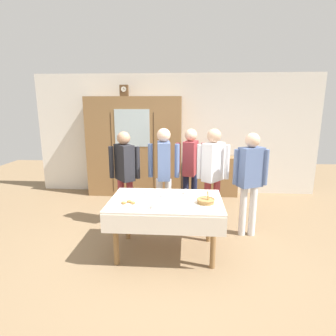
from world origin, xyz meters
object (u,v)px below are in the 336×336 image
object	(u,v)px
book_stack	(213,154)
tea_cup_mid_right	(153,206)
person_by_cabinet	(125,169)
tea_cup_near_right	(186,192)
person_behind_table_right	(164,168)
tea_cup_back_edge	(158,201)
pastry_plate	(128,204)
spoon_far_right	(198,198)
spoon_front_edge	(201,210)
tea_cup_far_right	(147,192)
wall_cabinet	(135,147)
bookshelf_low	(212,176)
person_beside_shelf	(250,175)
mantel_clock	(124,91)
person_behind_table_left	(213,169)
dining_table	(166,208)
tea_cup_front_edge	(164,195)
spoon_mid_right	(129,192)
person_near_right_end	(190,165)
bread_basket	(206,201)

from	to	relation	value
book_stack	tea_cup_mid_right	bearing A→B (deg)	-108.50
person_by_cabinet	tea_cup_near_right	bearing A→B (deg)	-31.18
tea_cup_near_right	person_behind_table_right	size ratio (longest dim) A/B	0.08
book_stack	tea_cup_mid_right	distance (m)	3.10
tea_cup_back_edge	pastry_plate	size ratio (longest dim) A/B	0.46
book_stack	spoon_far_right	world-z (taller)	book_stack
tea_cup_mid_right	tea_cup_back_edge	world-z (taller)	same
book_stack	spoon_front_edge	bearing A→B (deg)	-97.62
tea_cup_far_right	person_by_cabinet	distance (m)	0.84
wall_cabinet	bookshelf_low	xyz separation A→B (m)	(1.75, 0.05, -0.66)
person_beside_shelf	mantel_clock	bearing A→B (deg)	140.34
person_behind_table_right	spoon_far_right	bearing A→B (deg)	-56.03
person_by_cabinet	person_behind_table_left	distance (m)	1.46
person_beside_shelf	person_behind_table_left	bearing A→B (deg)	156.84
tea_cup_mid_right	pastry_plate	world-z (taller)	tea_cup_mid_right
tea_cup_back_edge	spoon_front_edge	size ratio (longest dim) A/B	1.09
dining_table	bookshelf_low	size ratio (longest dim) A/B	1.36
tea_cup_far_right	person_beside_shelf	bearing A→B (deg)	14.63
tea_cup_far_right	tea_cup_back_edge	size ratio (longest dim) A/B	1.00
person_behind_table_right	tea_cup_back_edge	bearing A→B (deg)	-89.75
tea_cup_far_right	dining_table	bearing A→B (deg)	-40.13
person_behind_table_left	person_behind_table_right	xyz separation A→B (m)	(-0.80, 0.05, -0.00)
tea_cup_near_right	pastry_plate	xyz separation A→B (m)	(-0.73, -0.50, -0.02)
spoon_far_right	person_by_cabinet	world-z (taller)	person_by_cabinet
tea_cup_front_edge	dining_table	bearing A→B (deg)	-75.19
book_stack	person_beside_shelf	distance (m)	2.03
mantel_clock	tea_cup_near_right	world-z (taller)	mantel_clock
wall_cabinet	person_behind_table_right	size ratio (longest dim) A/B	1.32
tea_cup_far_right	spoon_far_right	world-z (taller)	tea_cup_far_right
spoon_mid_right	person_beside_shelf	xyz separation A→B (m)	(1.81, 0.35, 0.21)
spoon_mid_right	spoon_far_right	distance (m)	1.02
person_by_cabinet	spoon_far_right	bearing A→B (deg)	-33.70
bookshelf_low	dining_table	bearing A→B (deg)	-107.92
mantel_clock	person_by_cabinet	size ratio (longest dim) A/B	0.15
spoon_mid_right	tea_cup_back_edge	bearing A→B (deg)	-41.18
wall_cabinet	person_near_right_end	distance (m)	1.76
tea_cup_mid_right	spoon_front_edge	world-z (taller)	tea_cup_mid_right
spoon_front_edge	person_behind_table_left	bearing A→B (deg)	78.72
wall_cabinet	spoon_mid_right	size ratio (longest dim) A/B	18.47
tea_cup_front_edge	tea_cup_back_edge	bearing A→B (deg)	-105.30
book_stack	spoon_mid_right	xyz separation A→B (m)	(-1.42, -2.34, -0.17)
bookshelf_low	person_behind_table_right	bearing A→B (deg)	-119.38
tea_cup_near_right	person_beside_shelf	xyz separation A→B (m)	(0.98, 0.34, 0.19)
tea_cup_near_right	spoon_front_edge	distance (m)	0.66
bookshelf_low	book_stack	xyz separation A→B (m)	(-0.00, 0.00, 0.51)
person_by_cabinet	person_beside_shelf	bearing A→B (deg)	-7.90
bookshelf_low	person_by_cabinet	distance (m)	2.41
tea_cup_far_right	bread_basket	world-z (taller)	bread_basket
spoon_mid_right	person_behind_table_right	size ratio (longest dim) A/B	0.07
spoon_far_right	tea_cup_front_edge	bearing A→B (deg)	179.04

